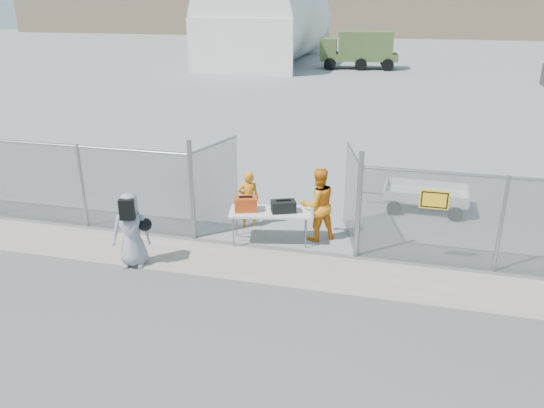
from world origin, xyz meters
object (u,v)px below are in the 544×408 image
(security_worker_left, at_px, (249,199))
(folding_table, at_px, (270,226))
(security_worker_right, at_px, (318,204))
(utility_trailer, at_px, (425,198))
(visitor, at_px, (131,230))

(security_worker_left, bearing_deg, folding_table, 115.95)
(folding_table, relative_size, security_worker_right, 1.05)
(security_worker_left, xyz_separation_m, security_worker_right, (1.86, -0.34, 0.17))
(utility_trailer, bearing_deg, security_worker_left, -150.53)
(security_worker_right, height_order, visitor, security_worker_right)
(security_worker_left, height_order, utility_trailer, security_worker_left)
(folding_table, height_order, utility_trailer, folding_table)
(folding_table, relative_size, visitor, 1.15)
(utility_trailer, bearing_deg, security_worker_right, -132.35)
(security_worker_left, distance_m, security_worker_right, 1.90)
(visitor, bearing_deg, utility_trailer, 22.28)
(visitor, height_order, utility_trailer, visitor)
(visitor, bearing_deg, security_worker_left, 39.17)
(security_worker_left, xyz_separation_m, utility_trailer, (4.47, 2.34, -0.39))
(security_worker_right, bearing_deg, folding_table, -11.00)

